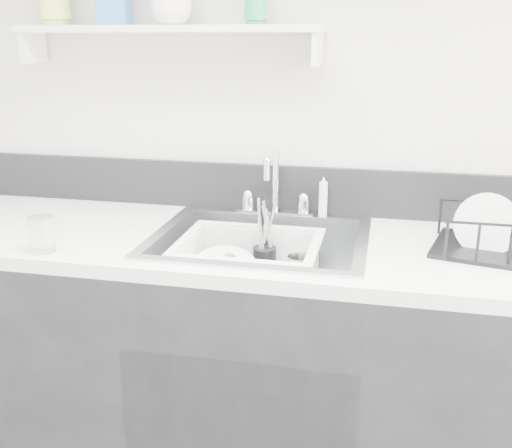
% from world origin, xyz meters
% --- Properties ---
extents(counter_run, '(3.20, 0.62, 0.92)m').
position_xyz_m(counter_run, '(0.00, 1.19, 0.46)').
color(counter_run, black).
rests_on(counter_run, ground).
extents(backsplash, '(3.20, 0.02, 0.16)m').
position_xyz_m(backsplash, '(0.00, 1.49, 1.00)').
color(backsplash, black).
rests_on(backsplash, counter_run).
extents(sink, '(0.64, 0.52, 0.20)m').
position_xyz_m(sink, '(0.00, 1.19, 0.83)').
color(sink, silver).
rests_on(sink, counter_run).
extents(faucet, '(0.26, 0.18, 0.23)m').
position_xyz_m(faucet, '(0.00, 1.44, 0.98)').
color(faucet, silver).
rests_on(faucet, counter_run).
extents(side_sprayer, '(0.03, 0.03, 0.14)m').
position_xyz_m(side_sprayer, '(0.16, 1.44, 0.99)').
color(side_sprayer, white).
rests_on(side_sprayer, counter_run).
extents(wall_shelf, '(1.00, 0.16, 0.12)m').
position_xyz_m(wall_shelf, '(-0.35, 1.42, 1.51)').
color(wall_shelf, silver).
rests_on(wall_shelf, room_shell).
extents(wash_tub, '(0.49, 0.43, 0.16)m').
position_xyz_m(wash_tub, '(-0.03, 1.17, 0.83)').
color(wash_tub, white).
rests_on(wash_tub, sink).
extents(plate_stack, '(0.25, 0.25, 0.10)m').
position_xyz_m(plate_stack, '(-0.10, 1.16, 0.79)').
color(plate_stack, white).
rests_on(plate_stack, wash_tub).
extents(utensil_cup, '(0.07, 0.07, 0.25)m').
position_xyz_m(utensil_cup, '(-0.00, 1.28, 0.82)').
color(utensil_cup, black).
rests_on(utensil_cup, wash_tub).
extents(ladle, '(0.28, 0.18, 0.07)m').
position_xyz_m(ladle, '(-0.04, 1.18, 0.80)').
color(ladle, silver).
rests_on(ladle, wash_tub).
extents(tumbler_in_tub, '(0.10, 0.10, 0.11)m').
position_xyz_m(tumbler_in_tub, '(0.12, 1.19, 0.82)').
color(tumbler_in_tub, white).
rests_on(tumbler_in_tub, wash_tub).
extents(tumbler_counter, '(0.09, 0.09, 0.10)m').
position_xyz_m(tumbler_counter, '(-0.57, 0.95, 0.97)').
color(tumbler_counter, white).
rests_on(tumbler_counter, counter_run).
extents(dish_rack, '(0.41, 0.34, 0.12)m').
position_xyz_m(dish_rack, '(0.68, 1.21, 0.98)').
color(dish_rack, black).
rests_on(dish_rack, counter_run).
extents(bowl_small, '(0.12, 0.12, 0.03)m').
position_xyz_m(bowl_small, '(0.10, 1.13, 0.78)').
color(bowl_small, white).
rests_on(bowl_small, wash_tub).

